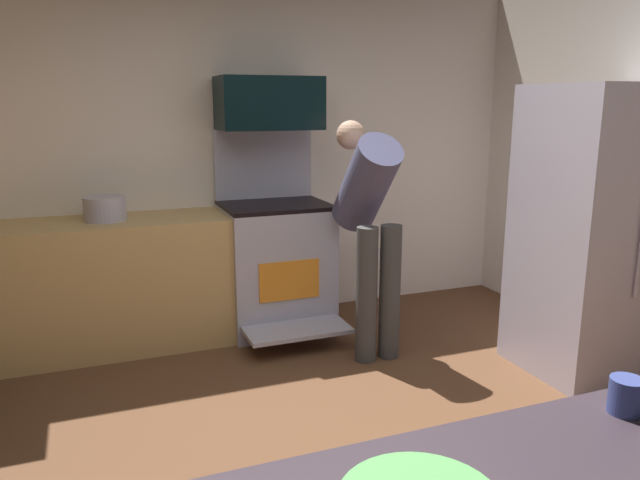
% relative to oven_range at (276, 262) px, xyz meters
% --- Properties ---
extents(wall_back, '(5.20, 0.12, 2.60)m').
position_rel_oven_range_xyz_m(wall_back, '(-0.38, 0.37, 0.79)').
color(wall_back, silver).
rests_on(wall_back, ground).
extents(lower_cabinet_run, '(2.40, 0.60, 0.90)m').
position_rel_oven_range_xyz_m(lower_cabinet_run, '(-1.28, 0.01, -0.06)').
color(lower_cabinet_run, tan).
rests_on(lower_cabinet_run, ground).
extents(oven_range, '(0.76, 0.98, 1.48)m').
position_rel_oven_range_xyz_m(oven_range, '(0.00, 0.00, 0.00)').
color(oven_range, '#B1B2C6').
rests_on(oven_range, ground).
extents(microwave, '(0.74, 0.38, 0.38)m').
position_rel_oven_range_xyz_m(microwave, '(0.00, 0.09, 1.16)').
color(microwave, black).
rests_on(microwave, oven_range).
extents(refrigerator, '(0.82, 0.73, 1.78)m').
position_rel_oven_range_xyz_m(refrigerator, '(1.65, -1.41, 0.38)').
color(refrigerator, '#B7B0C4').
rests_on(refrigerator, ground).
extents(person_cook, '(0.31, 0.69, 1.55)m').
position_rel_oven_range_xyz_m(person_cook, '(0.45, -0.67, 0.42)').
color(person_cook, '#3F3F3F').
rests_on(person_cook, ground).
extents(mug_coffee, '(0.09, 0.09, 0.09)m').
position_rel_oven_range_xyz_m(mug_coffee, '(-0.04, -3.18, 0.44)').
color(mug_coffee, '#394689').
rests_on(mug_coffee, counter_island).
extents(stock_pot, '(0.28, 0.28, 0.16)m').
position_rel_oven_range_xyz_m(stock_pot, '(-1.18, 0.01, 0.48)').
color(stock_pot, '#B7B1C4').
rests_on(stock_pot, lower_cabinet_run).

